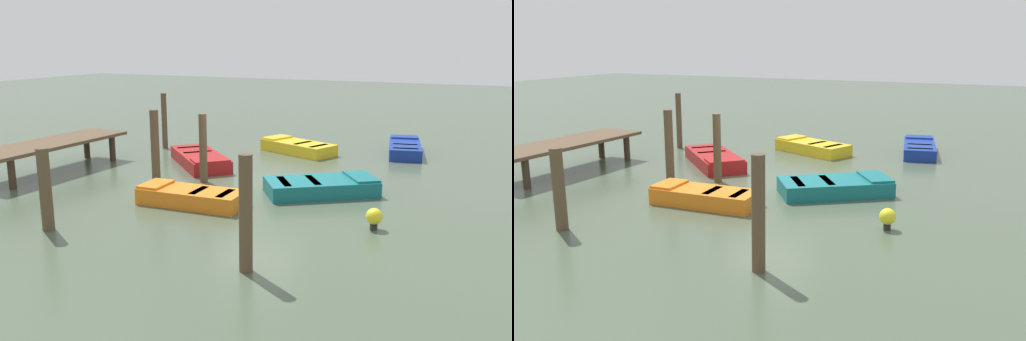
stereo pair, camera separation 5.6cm
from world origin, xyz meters
TOP-DOWN VIEW (x-y plane):
  - ground_plane at (0.00, 0.00)m, footprint 80.00×80.00m
  - dock_segment at (-1.47, 6.24)m, footprint 5.13×1.73m
  - rowboat_blue at (5.95, -3.08)m, footprint 3.04×1.64m
  - rowboat_yellow at (4.51, 0.47)m, footprint 2.09×2.98m
  - rowboat_orange at (-2.69, 0.51)m, footprint 1.16×2.69m
  - rowboat_red at (1.21, 2.60)m, footprint 3.15×3.19m
  - rowboat_teal at (-0.37, -2.10)m, footprint 2.78×3.13m
  - mooring_piling_center at (-1.30, 2.53)m, footprint 0.24×0.24m
  - mooring_piling_far_right at (-0.61, 1.37)m, footprint 0.22×0.22m
  - mooring_piling_near_right at (3.21, 5.33)m, footprint 0.20×0.20m
  - mooring_piling_near_left at (-5.72, -2.52)m, footprint 0.24×0.24m
  - mooring_piling_mid_right at (-5.58, 2.30)m, footprint 0.26×0.26m
  - marker_buoy at (-2.57, -4.03)m, footprint 0.36×0.36m

SIDE VIEW (x-z plane):
  - ground_plane at x=0.00m, z-range 0.00..0.00m
  - rowboat_red at x=1.21m, z-range -0.01..0.45m
  - rowboat_blue at x=5.95m, z-range -0.01..0.45m
  - rowboat_teal at x=-0.37m, z-range -0.01..0.45m
  - rowboat_yellow at x=4.51m, z-range -0.01..0.45m
  - rowboat_orange at x=-2.69m, z-range -0.01..0.45m
  - marker_buoy at x=-2.57m, z-range 0.05..0.53m
  - dock_segment at x=-1.47m, z-range 0.36..1.31m
  - mooring_piling_mid_right at x=-5.58m, z-range 0.00..1.79m
  - mooring_piling_far_right at x=-0.61m, z-range 0.00..1.98m
  - mooring_piling_near_right at x=3.21m, z-range 0.00..2.07m
  - mooring_piling_center at x=-1.30m, z-range 0.00..2.10m
  - mooring_piling_near_left at x=-5.72m, z-range 0.00..2.11m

